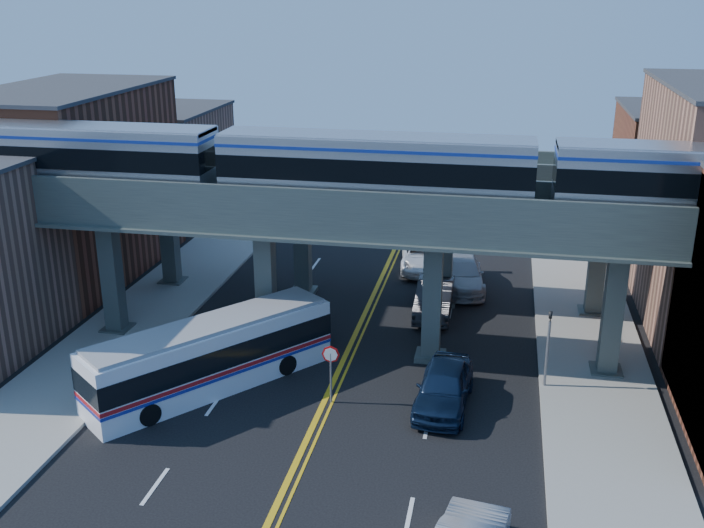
{
  "coord_description": "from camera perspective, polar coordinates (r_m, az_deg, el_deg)",
  "views": [
    {
      "loc": [
        6.83,
        -25.62,
        16.6
      ],
      "look_at": [
        0.44,
        6.87,
        4.89
      ],
      "focal_mm": 40.0,
      "sensor_mm": 36.0,
      "label": 1
    }
  ],
  "objects": [
    {
      "name": "elevated_viaduct_near",
      "position": [
        35.77,
        -0.34,
        3.03
      ],
      "size": [
        52.0,
        3.6,
        7.4
      ],
      "color": "#46514E",
      "rests_on": "ground"
    },
    {
      "name": "sidewalk_west",
      "position": [
        43.33,
        -14.89,
        -3.63
      ],
      "size": [
        5.0,
        70.0,
        0.16
      ],
      "primitive_type": "cube",
      "color": "gray",
      "rests_on": "ground"
    },
    {
      "name": "ground",
      "position": [
        31.28,
        -3.3,
        -12.61
      ],
      "size": [
        120.0,
        120.0,
        0.0
      ],
      "primitive_type": "plane",
      "color": "black",
      "rests_on": "ground"
    },
    {
      "name": "transit_bus",
      "position": [
        34.79,
        -10.19,
        -6.59
      ],
      "size": [
        9.0,
        10.39,
        2.91
      ],
      "rotation": [
        0.0,
        0.0,
        0.9
      ],
      "color": "white",
      "rests_on": "ground"
    },
    {
      "name": "traffic_signal",
      "position": [
        34.78,
        14.09,
        -5.43
      ],
      "size": [
        0.15,
        0.18,
        4.1
      ],
      "color": "slate",
      "rests_on": "ground"
    },
    {
      "name": "building_east_c",
      "position": [
        57.14,
        22.76,
        5.73
      ],
      "size": [
        8.0,
        10.0,
        9.0
      ],
      "primitive_type": "cube",
      "color": "brown",
      "rests_on": "ground"
    },
    {
      "name": "building_west_b",
      "position": [
        49.97,
        -19.77,
        5.49
      ],
      "size": [
        8.0,
        14.0,
        11.0
      ],
      "primitive_type": "cube",
      "color": "brown",
      "rests_on": "ground"
    },
    {
      "name": "sidewalk_east",
      "position": [
        39.54,
        16.94,
        -6.13
      ],
      "size": [
        5.0,
        70.0,
        0.16
      ],
      "primitive_type": "cube",
      "color": "gray",
      "rests_on": "ground"
    },
    {
      "name": "car_lane_d",
      "position": [
        46.05,
        7.99,
        -0.7
      ],
      "size": [
        3.16,
        6.23,
        1.73
      ],
      "primitive_type": "imported",
      "rotation": [
        0.0,
        0.0,
        0.13
      ],
      "color": "#ABABB0",
      "rests_on": "ground"
    },
    {
      "name": "elevated_viaduct_far",
      "position": [
        42.41,
        1.54,
        5.65
      ],
      "size": [
        52.0,
        3.6,
        7.4
      ],
      "color": "#46514E",
      "rests_on": "ground"
    },
    {
      "name": "mural_panel",
      "position": [
        32.82,
        23.93,
        -3.46
      ],
      "size": [
        0.1,
        9.5,
        9.5
      ],
      "primitive_type": "cube",
      "color": "teal",
      "rests_on": "ground"
    },
    {
      "name": "car_lane_c",
      "position": [
        49.01,
        5.19,
        0.6
      ],
      "size": [
        3.28,
        6.05,
        1.61
      ],
      "primitive_type": "imported",
      "rotation": [
        0.0,
        0.0,
        0.11
      ],
      "color": "white",
      "rests_on": "ground"
    },
    {
      "name": "building_west_c",
      "position": [
        61.51,
        -13.56,
        7.12
      ],
      "size": [
        8.0,
        10.0,
        8.0
      ],
      "primitive_type": "cube",
      "color": "#9E6752",
      "rests_on": "ground"
    },
    {
      "name": "car_lane_b",
      "position": [
        42.26,
        6.01,
        -2.47
      ],
      "size": [
        1.94,
        5.4,
        1.77
      ],
      "primitive_type": "imported",
      "rotation": [
        0.0,
        0.0,
        0.01
      ],
      "color": "#2D2D2F",
      "rests_on": "ground"
    },
    {
      "name": "transit_train",
      "position": [
        34.89,
        1.69,
        7.06
      ],
      "size": [
        43.13,
        2.7,
        3.14
      ],
      "color": "black",
      "rests_on": "elevated_viaduct_near"
    },
    {
      "name": "car_lane_a",
      "position": [
        33.25,
        6.7,
        -8.84
      ],
      "size": [
        2.44,
        5.4,
        1.8
      ],
      "primitive_type": "imported",
      "rotation": [
        0.0,
        0.0,
        -0.06
      ],
      "color": "#0E1C34",
      "rests_on": "ground"
    },
    {
      "name": "stop_sign",
      "position": [
        32.89,
        -1.55,
        -7.35
      ],
      "size": [
        0.76,
        0.09,
        2.63
      ],
      "color": "slate",
      "rests_on": "ground"
    }
  ]
}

